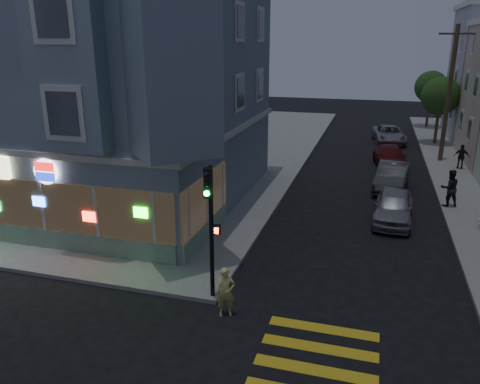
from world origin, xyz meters
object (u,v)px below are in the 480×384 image
at_px(pedestrian_b, 461,157).
at_px(parked_car_d, 389,134).
at_px(street_tree_far, 431,87).
at_px(running_child, 226,292).
at_px(pedestrian_a, 450,188).
at_px(parked_car_b, 392,177).
at_px(street_tree_near, 440,96).
at_px(traffic_signal, 210,211).
at_px(parked_car_c, 390,157).
at_px(parked_car_a, 394,207).
at_px(utility_pole, 449,93).

xyz_separation_m(pedestrian_b, parked_car_d, (-4.40, 7.98, -0.25)).
relative_size(street_tree_far, running_child, 3.33).
height_order(pedestrian_a, parked_car_b, pedestrian_a).
height_order(street_tree_near, parked_car_d, street_tree_near).
bearing_deg(traffic_signal, street_tree_far, 55.35).
relative_size(pedestrian_b, parked_car_c, 0.34).
bearing_deg(pedestrian_b, traffic_signal, 68.49).
height_order(pedestrian_a, traffic_signal, traffic_signal).
xyz_separation_m(parked_car_a, parked_car_c, (0.00, 10.40, -0.05)).
xyz_separation_m(street_tree_far, parked_car_b, (-3.60, -21.53, -3.19)).
relative_size(parked_car_b, parked_car_c, 0.97).
xyz_separation_m(parked_car_c, traffic_signal, (-5.78, -19.48, 2.45)).
bearing_deg(pedestrian_a, traffic_signal, 37.20).
height_order(street_tree_far, running_child, street_tree_far).
distance_m(street_tree_near, parked_car_a, 19.34).
relative_size(running_child, parked_car_d, 0.32).
bearing_deg(parked_car_a, traffic_signal, -118.69).
bearing_deg(running_child, traffic_signal, 113.02).
bearing_deg(street_tree_far, parked_car_d, -114.02).
xyz_separation_m(street_tree_far, parked_car_a, (-3.60, -26.73, -3.21)).
bearing_deg(utility_pole, pedestrian_b, -64.03).
xyz_separation_m(pedestrian_a, traffic_signal, (-8.48, -11.71, 2.04)).
bearing_deg(pedestrian_a, street_tree_near, -110.08).
relative_size(running_child, parked_car_b, 0.35).
relative_size(utility_pole, parked_car_a, 2.10).
height_order(street_tree_near, pedestrian_b, street_tree_near).
height_order(utility_pole, parked_car_c, utility_pole).
xyz_separation_m(parked_car_b, parked_car_c, (0.00, 5.20, -0.07)).
relative_size(utility_pole, running_child, 5.66).
bearing_deg(street_tree_near, parked_car_c, -113.36).
bearing_deg(parked_car_b, parked_car_a, -83.00).
bearing_deg(parked_car_a, parked_car_c, 93.80).
relative_size(street_tree_far, parked_car_c, 1.13).
distance_m(pedestrian_b, traffic_signal, 22.33).
relative_size(utility_pole, street_tree_near, 1.70).
relative_size(pedestrian_b, traffic_signal, 0.36).
distance_m(street_tree_near, pedestrian_a, 16.38).
xyz_separation_m(parked_car_d, traffic_signal, (-5.78, -27.73, 2.44)).
bearing_deg(pedestrian_b, running_child, 70.77).
distance_m(running_child, parked_car_b, 15.76).
relative_size(utility_pole, traffic_signal, 2.04).
relative_size(street_tree_near, street_tree_far, 1.00).
height_order(parked_car_b, traffic_signal, traffic_signal).
distance_m(pedestrian_a, parked_car_b, 3.74).
distance_m(running_child, parked_car_a, 10.97).
distance_m(utility_pole, pedestrian_a, 10.78).
relative_size(utility_pole, parked_car_d, 1.80).
height_order(pedestrian_b, parked_car_a, pedestrian_b).
bearing_deg(parked_car_c, parked_car_d, 82.12).
height_order(parked_car_c, parked_car_d, parked_car_d).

